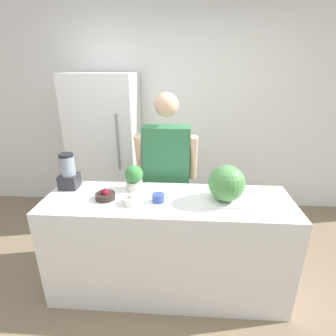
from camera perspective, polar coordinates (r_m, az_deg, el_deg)
ground_plane at (r=2.42m, az=-0.60°, el=-29.30°), size 14.00×14.00×0.00m
wall_back at (r=3.51m, az=1.77°, el=11.90°), size 8.00×0.06×2.60m
counter_island at (r=2.32m, az=-0.05°, el=-16.49°), size 1.96×0.60×0.89m
refrigerator at (r=3.38m, az=-13.15°, el=4.06°), size 0.78×0.68×1.80m
person at (r=2.57m, az=-0.30°, el=-2.15°), size 0.58×0.26×1.66m
cutting_board at (r=2.11m, az=12.64°, el=-6.70°), size 0.39×0.27×0.01m
watermelon at (r=2.03m, az=12.64°, el=-3.25°), size 0.28×0.28×0.28m
bowl_cherries at (r=2.13m, az=-13.48°, el=-5.82°), size 0.15×0.15×0.09m
bowl_cream at (r=2.02m, az=-7.53°, el=-6.78°), size 0.15×0.15×0.09m
bowl_small_blue at (r=2.03m, az=-2.14°, el=-6.51°), size 0.09×0.09×0.06m
blender at (r=2.37m, az=-20.87°, el=-0.96°), size 0.15×0.15×0.30m
potted_plant at (r=2.21m, az=-7.40°, el=-2.01°), size 0.15×0.15×0.22m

